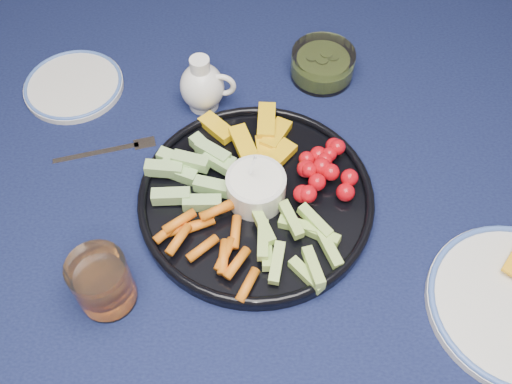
{
  "coord_description": "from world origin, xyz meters",
  "views": [
    {
      "loc": [
        0.03,
        -0.44,
        1.47
      ],
      "look_at": [
        0.03,
        0.03,
        0.77
      ],
      "focal_mm": 40.0,
      "sensor_mm": 36.0,
      "label": 1
    }
  ],
  "objects_px": {
    "crudite_platter": "(254,195)",
    "creamer_pitcher": "(203,86)",
    "dining_table": "(236,250)",
    "side_plate_extra": "(74,85)",
    "juice_tumbler": "(103,284)",
    "pickle_bowl": "(322,65)"
  },
  "relations": [
    {
      "from": "crudite_platter",
      "to": "creamer_pitcher",
      "type": "height_order",
      "value": "crudite_platter"
    },
    {
      "from": "dining_table",
      "to": "creamer_pitcher",
      "type": "xyz_separation_m",
      "value": [
        -0.06,
        0.24,
        0.13
      ]
    },
    {
      "from": "side_plate_extra",
      "to": "juice_tumbler",
      "type": "bearing_deg",
      "value": -73.39
    },
    {
      "from": "dining_table",
      "to": "juice_tumbler",
      "type": "xyz_separation_m",
      "value": [
        -0.17,
        -0.12,
        0.13
      ]
    },
    {
      "from": "juice_tumbler",
      "to": "side_plate_extra",
      "type": "relative_size",
      "value": 0.53
    },
    {
      "from": "creamer_pitcher",
      "to": "pickle_bowl",
      "type": "xyz_separation_m",
      "value": [
        0.2,
        0.07,
        -0.02
      ]
    },
    {
      "from": "crudite_platter",
      "to": "creamer_pitcher",
      "type": "xyz_separation_m",
      "value": [
        -0.08,
        0.2,
        0.02
      ]
    },
    {
      "from": "pickle_bowl",
      "to": "crudite_platter",
      "type": "bearing_deg",
      "value": -113.78
    },
    {
      "from": "juice_tumbler",
      "to": "creamer_pitcher",
      "type": "bearing_deg",
      "value": 72.36
    },
    {
      "from": "pickle_bowl",
      "to": "side_plate_extra",
      "type": "bearing_deg",
      "value": -175.91
    },
    {
      "from": "dining_table",
      "to": "pickle_bowl",
      "type": "distance_m",
      "value": 0.36
    },
    {
      "from": "crudite_platter",
      "to": "creamer_pitcher",
      "type": "relative_size",
      "value": 3.45
    },
    {
      "from": "crudite_platter",
      "to": "pickle_bowl",
      "type": "xyz_separation_m",
      "value": [
        0.12,
        0.27,
        0.0
      ]
    },
    {
      "from": "dining_table",
      "to": "side_plate_extra",
      "type": "relative_size",
      "value": 9.74
    },
    {
      "from": "creamer_pitcher",
      "to": "side_plate_extra",
      "type": "bearing_deg",
      "value": 170.24
    },
    {
      "from": "dining_table",
      "to": "side_plate_extra",
      "type": "distance_m",
      "value": 0.41
    },
    {
      "from": "side_plate_extra",
      "to": "crudite_platter",
      "type": "bearing_deg",
      "value": -37.36
    },
    {
      "from": "creamer_pitcher",
      "to": "pickle_bowl",
      "type": "distance_m",
      "value": 0.22
    },
    {
      "from": "crudite_platter",
      "to": "side_plate_extra",
      "type": "distance_m",
      "value": 0.4
    },
    {
      "from": "crudite_platter",
      "to": "juice_tumbler",
      "type": "relative_size",
      "value": 3.86
    },
    {
      "from": "crudite_platter",
      "to": "juice_tumbler",
      "type": "xyz_separation_m",
      "value": [
        -0.2,
        -0.15,
        0.02
      ]
    },
    {
      "from": "dining_table",
      "to": "creamer_pitcher",
      "type": "relative_size",
      "value": 16.29
    }
  ]
}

